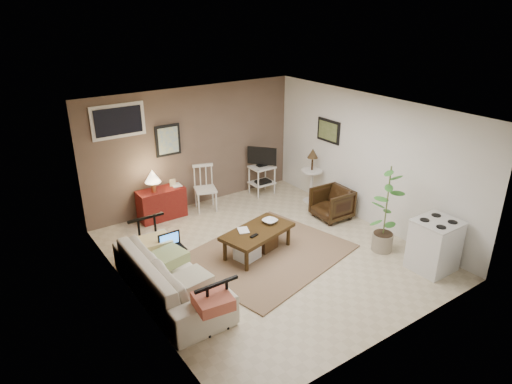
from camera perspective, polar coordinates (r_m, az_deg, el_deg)
floor at (r=7.66m, az=1.49°, el=-7.72°), size 5.00×5.00×0.00m
art_back at (r=8.82m, az=-10.95°, el=6.37°), size 0.50×0.03×0.60m
art_right at (r=9.15m, az=9.05°, el=7.56°), size 0.03×0.60×0.45m
window at (r=8.38m, az=-16.86°, el=8.49°), size 0.96×0.03×0.60m
rug at (r=7.63m, az=1.38°, el=-7.74°), size 2.94×2.56×0.02m
coffee_table at (r=7.54m, az=0.15°, el=-6.00°), size 1.34×0.91×0.46m
sofa at (r=6.58m, az=-10.76°, el=-9.29°), size 0.66×2.25×0.88m
sofa_pillows at (r=6.34m, az=-9.38°, el=-9.45°), size 0.43×2.14×0.15m
sofa_end_rails at (r=6.66m, az=-9.70°, el=-9.43°), size 0.61×2.25×0.76m
laptop at (r=6.90m, az=-10.56°, el=-6.41°), size 0.35×0.25×0.24m
red_console at (r=8.88m, az=-11.81°, el=-1.12°), size 0.89×0.39×1.03m
spindle_chair at (r=9.10m, az=-6.37°, el=0.32°), size 0.51×0.51×0.90m
tv_stand at (r=9.74m, az=0.78°, el=2.82°), size 0.49×0.51×1.05m
side_table at (r=9.36m, az=7.01°, el=2.84°), size 0.43×0.43×1.15m
armchair at (r=8.83m, az=9.48°, el=-1.26°), size 0.63×0.67×0.66m
potted_plant at (r=7.69m, az=16.01°, el=-1.73°), size 0.38×0.38×1.52m
stove at (r=7.58m, az=21.40°, el=-6.20°), size 0.64×0.60×0.84m
bowl at (r=7.63m, az=1.76°, el=-3.06°), size 0.25×0.10×0.24m
book_table at (r=7.36m, az=-2.25°, el=-4.16°), size 0.16×0.08×0.23m
book_console at (r=8.85m, az=-10.51°, el=1.38°), size 0.18×0.04×0.24m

